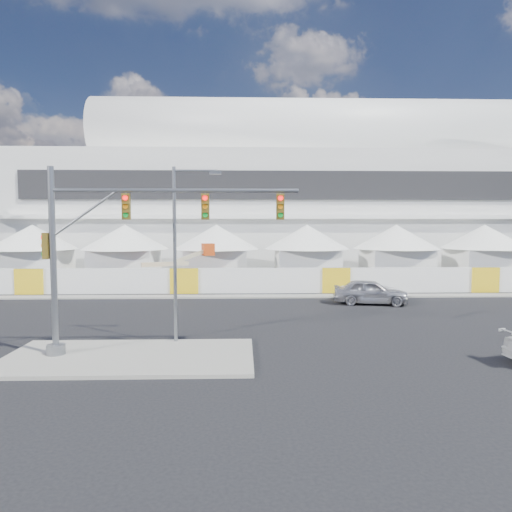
{
  "coord_description": "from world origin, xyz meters",
  "views": [
    {
      "loc": [
        -1.41,
        -21.29,
        5.45
      ],
      "look_at": [
        -0.48,
        10.0,
        3.26
      ],
      "focal_mm": 32.0,
      "sensor_mm": 36.0,
      "label": 1
    }
  ],
  "objects_px": {
    "streetlight_median": "(179,242)",
    "boom_lift": "(159,277)",
    "sedan_silver": "(370,292)",
    "traffic_mast": "(106,251)",
    "pickup_curb": "(372,291)",
    "lot_car_c": "(69,277)"
  },
  "relations": [
    {
      "from": "sedan_silver",
      "to": "streetlight_median",
      "type": "relative_size",
      "value": 0.64
    },
    {
      "from": "boom_lift",
      "to": "streetlight_median",
      "type": "bearing_deg",
      "value": -97.48
    },
    {
      "from": "lot_car_c",
      "to": "streetlight_median",
      "type": "height_order",
      "value": "streetlight_median"
    },
    {
      "from": "lot_car_c",
      "to": "traffic_mast",
      "type": "xyz_separation_m",
      "value": [
        9.99,
        -22.3,
        3.63
      ]
    },
    {
      "from": "streetlight_median",
      "to": "boom_lift",
      "type": "relative_size",
      "value": 1.02
    },
    {
      "from": "lot_car_c",
      "to": "pickup_curb",
      "type": "bearing_deg",
      "value": -106.69
    },
    {
      "from": "streetlight_median",
      "to": "sedan_silver",
      "type": "bearing_deg",
      "value": 41.2
    },
    {
      "from": "lot_car_c",
      "to": "streetlight_median",
      "type": "relative_size",
      "value": 0.66
    },
    {
      "from": "sedan_silver",
      "to": "boom_lift",
      "type": "relative_size",
      "value": 0.65
    },
    {
      "from": "pickup_curb",
      "to": "traffic_mast",
      "type": "xyz_separation_m",
      "value": [
        -14.85,
        -13.88,
        3.72
      ]
    },
    {
      "from": "traffic_mast",
      "to": "streetlight_median",
      "type": "bearing_deg",
      "value": 36.56
    },
    {
      "from": "sedan_silver",
      "to": "pickup_curb",
      "type": "height_order",
      "value": "sedan_silver"
    },
    {
      "from": "boom_lift",
      "to": "traffic_mast",
      "type": "bearing_deg",
      "value": -106.44
    },
    {
      "from": "pickup_curb",
      "to": "boom_lift",
      "type": "height_order",
      "value": "boom_lift"
    },
    {
      "from": "streetlight_median",
      "to": "boom_lift",
      "type": "height_order",
      "value": "streetlight_median"
    },
    {
      "from": "pickup_curb",
      "to": "traffic_mast",
      "type": "relative_size",
      "value": 0.46
    },
    {
      "from": "pickup_curb",
      "to": "traffic_mast",
      "type": "height_order",
      "value": "traffic_mast"
    },
    {
      "from": "traffic_mast",
      "to": "streetlight_median",
      "type": "relative_size",
      "value": 1.31
    },
    {
      "from": "pickup_curb",
      "to": "lot_car_c",
      "type": "xyz_separation_m",
      "value": [
        -24.83,
        8.41,
        0.09
      ]
    },
    {
      "from": "sedan_silver",
      "to": "streetlight_median",
      "type": "distance_m",
      "value": 15.83
    },
    {
      "from": "pickup_curb",
      "to": "streetlight_median",
      "type": "bearing_deg",
      "value": 117.51
    },
    {
      "from": "sedan_silver",
      "to": "lot_car_c",
      "type": "bearing_deg",
      "value": 77.64
    }
  ]
}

